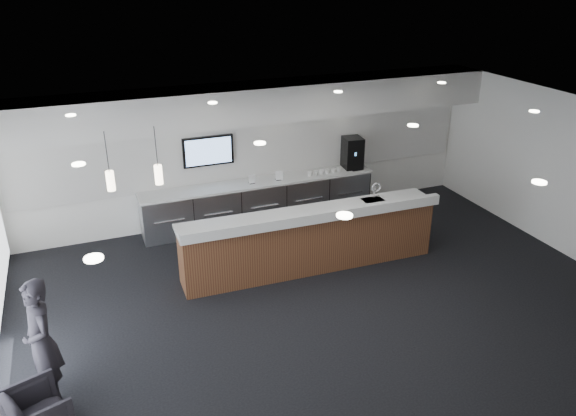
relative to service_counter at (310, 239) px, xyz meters
name	(u,v)px	position (x,y,z in m)	size (l,w,h in m)	color
ground	(333,311)	(-0.21, -1.44, -0.58)	(10.00, 10.00, 0.00)	black
ceiling	(340,132)	(-0.21, -1.44, 2.42)	(10.00, 8.00, 0.02)	black
back_wall	(254,151)	(-0.21, 2.56, 0.92)	(10.00, 0.02, 3.00)	white
soffit_bulkhead	(259,102)	(-0.21, 2.11, 2.07)	(10.00, 0.90, 0.70)	silver
alcove_panel	(254,147)	(-0.21, 2.53, 1.02)	(9.80, 0.06, 1.40)	silver
back_credenza	(260,202)	(-0.21, 2.20, -0.10)	(5.06, 0.66, 0.95)	#989BA0
wall_tv	(208,151)	(-1.21, 2.47, 1.07)	(1.05, 0.08, 0.62)	black
pendant_left	(164,185)	(-2.61, -0.64, 1.67)	(0.12, 0.12, 0.30)	#FFEAC6
pendant_right	(114,192)	(-3.31, -0.64, 1.67)	(0.12, 0.12, 0.30)	#FFEAC6
ceiling_can_lights	(340,134)	(-0.21, -1.44, 2.39)	(7.00, 5.00, 0.02)	white
service_counter	(310,239)	(0.00, 0.00, 0.00)	(4.79, 0.91, 1.49)	#4A2718
coffee_machine	(352,153)	(1.99, 2.24, 0.72)	(0.45, 0.55, 0.70)	black
info_sign_left	(252,179)	(-0.40, 2.11, 0.47)	(0.14, 0.02, 0.19)	white
info_sign_right	(279,176)	(0.19, 2.09, 0.48)	(0.16, 0.02, 0.21)	white
armchair	(36,415)	(-4.61, -2.52, -0.25)	(0.69, 0.71, 0.65)	black
lounge_guest	(41,341)	(-4.47, -1.82, 0.28)	(0.62, 0.41, 1.71)	black
cup_0	(339,170)	(1.59, 2.08, 0.42)	(0.11, 0.11, 0.10)	white
cup_1	(333,171)	(1.45, 2.08, 0.42)	(0.11, 0.11, 0.10)	white
cup_2	(327,171)	(1.31, 2.08, 0.42)	(0.11, 0.11, 0.10)	white
cup_3	(321,172)	(1.17, 2.08, 0.42)	(0.11, 0.11, 0.10)	white
cup_4	(316,173)	(1.03, 2.08, 0.42)	(0.11, 0.11, 0.10)	white
cup_5	(310,174)	(0.89, 2.08, 0.42)	(0.11, 0.11, 0.10)	white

